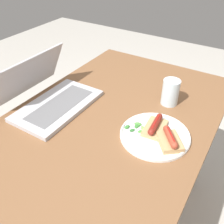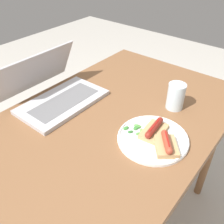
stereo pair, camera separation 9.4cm
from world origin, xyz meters
name	(u,v)px [view 2 (the right image)]	position (x,y,z in m)	size (l,w,h in m)	color
ground_plane	(115,218)	(0.00, 0.00, 0.00)	(6.00, 6.00, 0.00)	#B7B2A8
desk	(116,129)	(0.00, 0.00, 0.70)	(1.14, 0.77, 0.78)	brown
laptop	(55,93)	(-0.08, 0.27, 0.81)	(0.37, 0.31, 0.20)	#B7B7BC
plate	(153,138)	(-0.03, -0.20, 0.78)	(0.26, 0.26, 0.02)	white
sausage_toast_left	(154,130)	(-0.01, -0.19, 0.80)	(0.13, 0.08, 0.04)	tan
sausage_toast_middle	(166,145)	(-0.05, -0.26, 0.80)	(0.12, 0.12, 0.05)	tan
salad_pile	(135,128)	(-0.04, -0.12, 0.79)	(0.07, 0.08, 0.01)	#387A33
drinking_glass	(176,96)	(0.20, -0.16, 0.83)	(0.07, 0.07, 0.11)	silver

